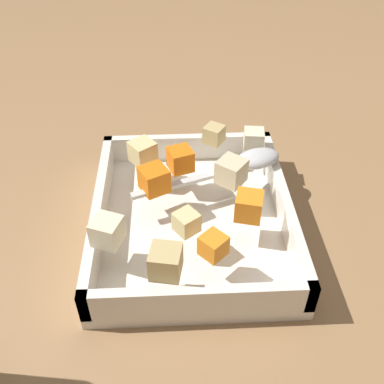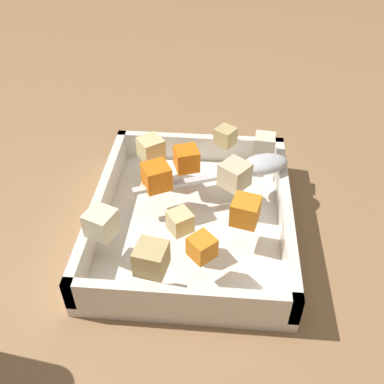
% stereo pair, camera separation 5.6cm
% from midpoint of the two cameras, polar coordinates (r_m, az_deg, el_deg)
% --- Properties ---
extents(ground_plane, '(4.00, 4.00, 0.00)m').
position_cam_midpoint_polar(ground_plane, '(0.61, -0.92, -3.96)').
color(ground_plane, '#936D47').
extents(baking_dish, '(0.30, 0.25, 0.05)m').
position_cam_midpoint_polar(baking_dish, '(0.59, -2.71, -3.72)').
color(baking_dish, white).
rests_on(baking_dish, ground_plane).
extents(carrot_chunk_corner_sw, '(0.04, 0.04, 0.03)m').
position_cam_midpoint_polar(carrot_chunk_corner_sw, '(0.57, -7.67, 1.50)').
color(carrot_chunk_corner_sw, orange).
rests_on(carrot_chunk_corner_sw, baking_dish).
extents(carrot_chunk_corner_ne, '(0.04, 0.04, 0.03)m').
position_cam_midpoint_polar(carrot_chunk_corner_ne, '(0.53, 4.32, -1.93)').
color(carrot_chunk_corner_ne, orange).
rests_on(carrot_chunk_corner_ne, baking_dish).
extents(carrot_chunk_corner_se, '(0.04, 0.04, 0.03)m').
position_cam_midpoint_polar(carrot_chunk_corner_se, '(0.49, -0.44, -7.03)').
color(carrot_chunk_corner_se, orange).
rests_on(carrot_chunk_corner_se, baking_dish).
extents(carrot_chunk_far_left, '(0.04, 0.04, 0.03)m').
position_cam_midpoint_polar(carrot_chunk_far_left, '(0.60, -4.14, 4.08)').
color(carrot_chunk_far_left, orange).
rests_on(carrot_chunk_far_left, baking_dish).
extents(potato_chunk_near_right, '(0.04, 0.04, 0.03)m').
position_cam_midpoint_polar(potato_chunk_near_right, '(0.66, 0.40, 7.31)').
color(potato_chunk_near_right, tan).
rests_on(potato_chunk_near_right, baking_dish).
extents(potato_chunk_mid_left, '(0.03, 0.03, 0.03)m').
position_cam_midpoint_polar(potato_chunk_mid_left, '(0.65, 5.46, 6.64)').
color(potato_chunk_mid_left, beige).
rests_on(potato_chunk_mid_left, baking_dish).
extents(potato_chunk_near_spoon, '(0.05, 0.05, 0.03)m').
position_cam_midpoint_polar(potato_chunk_near_spoon, '(0.58, 2.32, 2.54)').
color(potato_chunk_near_spoon, beige).
rests_on(potato_chunk_near_spoon, baking_dish).
extents(potato_chunk_under_handle, '(0.04, 0.04, 0.03)m').
position_cam_midpoint_polar(potato_chunk_under_handle, '(0.47, -6.81, -9.02)').
color(potato_chunk_under_handle, tan).
rests_on(potato_chunk_under_handle, baking_dish).
extents(potato_chunk_front_center, '(0.04, 0.04, 0.03)m').
position_cam_midpoint_polar(potato_chunk_front_center, '(0.51, -13.88, -5.02)').
color(potato_chunk_front_center, beige).
rests_on(potato_chunk_front_center, baking_dish).
extents(potato_chunk_center, '(0.04, 0.04, 0.03)m').
position_cam_midpoint_polar(potato_chunk_center, '(0.62, -8.90, 4.98)').
color(potato_chunk_center, '#E0CC89').
rests_on(potato_chunk_center, baking_dish).
extents(potato_chunk_corner_nw, '(0.03, 0.03, 0.03)m').
position_cam_midpoint_polar(potato_chunk_corner_nw, '(0.51, -3.83, -4.02)').
color(potato_chunk_corner_nw, '#E0CC89').
rests_on(potato_chunk_corner_nw, baking_dish).
extents(serving_spoon, '(0.10, 0.21, 0.02)m').
position_cam_midpoint_polar(serving_spoon, '(0.61, 4.70, 3.83)').
color(serving_spoon, silver).
rests_on(serving_spoon, baking_dish).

